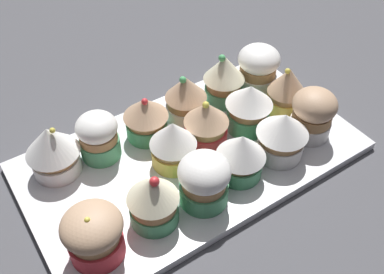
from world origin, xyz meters
TOP-DOWN VIEW (x-y plane):
  - ground_plane at (0.00, 0.00)cm, footprint 180.00×180.00cm
  - baking_tray at (0.00, 0.00)cm, footprint 44.30×24.80cm
  - cupcake_0 at (-16.08, -6.14)cm, footprint 6.34×6.34cm
  - cupcake_1 at (-10.11, -6.75)cm, footprint 6.11×6.11cm
  - cupcake_2 at (-3.39, -6.65)cm, footprint 5.95×5.95cm
  - cupcake_3 at (3.25, -6.33)cm, footprint 6.14×6.14cm
  - cupcake_4 at (10.18, -6.52)cm, footprint 5.37×5.37cm
  - cupcake_5 at (16.05, -7.04)cm, footprint 6.75×6.75cm
  - cupcake_6 at (-16.28, -0.27)cm, footprint 5.54×5.54cm
  - cupcake_7 at (-9.35, 0.44)cm, footprint 6.50×6.50cm
  - cupcake_8 at (-2.74, -0.72)cm, footprint 6.04×6.04cm
  - cupcake_9 at (2.86, 0.19)cm, footprint 6.08×6.08cm
  - cupcake_10 at (-15.62, 5.88)cm, footprint 6.00×6.00cm
  - cupcake_11 at (-9.53, 6.57)cm, footprint 6.75×6.75cm
  - cupcake_12 at (-3.02, 6.34)cm, footprint 6.28×6.28cm
  - cupcake_13 at (3.10, 7.20)cm, footprint 6.21×6.21cm
  - cupcake_14 at (9.49, 6.43)cm, footprint 5.98×5.98cm
  - cupcake_15 at (16.87, 6.74)cm, footprint 6.60×6.60cm

SIDE VIEW (x-z plane):
  - ground_plane at x=0.00cm, z-range -3.00..0.00cm
  - baking_tray at x=0.00cm, z-range 0.00..1.20cm
  - cupcake_3 at x=3.25cm, z-range 1.19..7.92cm
  - cupcake_4 at x=10.18cm, z-range 1.25..8.01cm
  - cupcake_15 at x=16.87cm, z-range 1.24..8.12cm
  - cupcake_12 at x=-3.02cm, z-range 1.39..8.04cm
  - cupcake_8 at x=-2.74cm, z-range 1.13..8.35cm
  - cupcake_9 at x=2.86cm, z-range 1.31..8.19cm
  - cupcake_2 at x=-3.39cm, z-range 1.10..8.43cm
  - cupcake_13 at x=3.10cm, z-range 1.28..8.33cm
  - cupcake_11 at x=-9.53cm, z-range 1.39..8.40cm
  - cupcake_14 at x=9.49cm, z-range 1.13..8.69cm
  - cupcake_6 at x=-16.28cm, z-range 1.19..8.69cm
  - cupcake_7 at x=-9.35cm, z-range 1.38..8.63cm
  - cupcake_10 at x=-15.62cm, z-range 1.31..8.70cm
  - cupcake_5 at x=16.05cm, z-range 1.29..8.83cm
  - cupcake_0 at x=-16.08cm, z-range 1.34..8.81cm
  - cupcake_1 at x=-10.11cm, z-range 1.24..9.32cm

